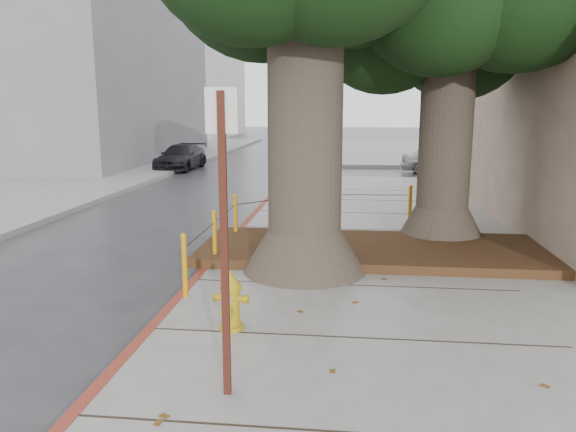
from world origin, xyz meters
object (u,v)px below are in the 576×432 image
car_red (551,160)px  car_dark (181,157)px  signpost (224,228)px  fire_hydrant (231,302)px  car_silver (440,160)px

car_red → car_dark: size_ratio=0.86×
signpost → fire_hydrant: bearing=97.1°
car_red → signpost: bearing=160.0°
signpost → car_dark: signpost is taller
car_silver → car_dark: 11.55m
car_dark → car_silver: bearing=1.6°
car_red → car_dark: 16.39m
signpost → car_silver: bearing=72.3°
car_red → car_dark: (-16.38, -0.67, 0.01)m
car_red → car_dark: car_dark is taller
car_dark → car_red: bearing=4.7°
fire_hydrant → signpost: signpost is taller
car_red → car_dark: bearing=97.7°
signpost → car_red: size_ratio=0.87×
car_silver → signpost: bearing=166.4°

